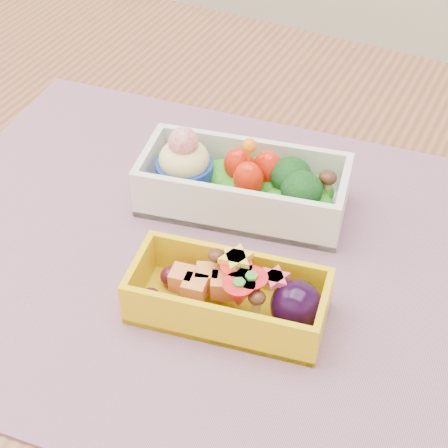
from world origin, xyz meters
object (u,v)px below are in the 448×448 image
at_px(bento_white, 242,184).
at_px(bento_yellow, 233,296).
at_px(placemat, 214,257).
at_px(table, 192,291).

distance_m(bento_white, bento_yellow, 0.14).
relative_size(placemat, bento_white, 2.78).
xyz_separation_m(table, bento_white, (0.04, 0.04, 0.13)).
bearing_deg(bento_yellow, table, 124.72).
bearing_deg(bento_white, bento_yellow, -79.20).
bearing_deg(placemat, bento_yellow, -50.34).
height_order(placemat, bento_white, bento_white).
bearing_deg(bento_yellow, bento_white, 102.21).
xyz_separation_m(placemat, bento_white, (-0.01, 0.07, 0.03)).
distance_m(table, placemat, 0.12).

